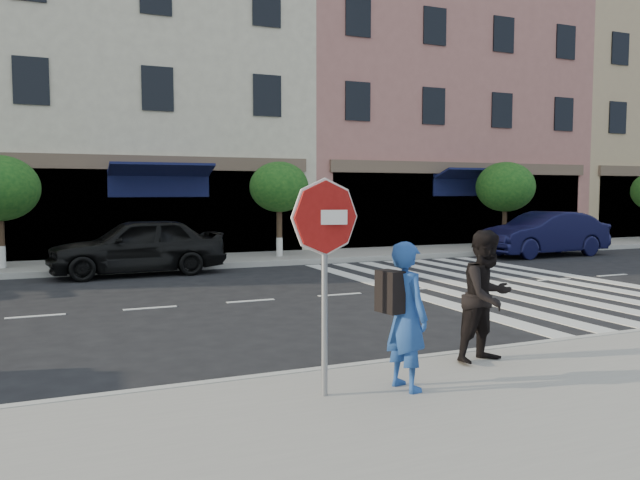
{
  "coord_description": "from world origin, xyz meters",
  "views": [
    {
      "loc": [
        -3.61,
        -8.12,
        2.23
      ],
      "look_at": [
        0.56,
        1.7,
        1.4
      ],
      "focal_mm": 35.0,
      "sensor_mm": 36.0,
      "label": 1
    }
  ],
  "objects": [
    {
      "name": "walker",
      "position": [
        1.2,
        -2.0,
        0.96
      ],
      "size": [
        0.89,
        0.75,
        1.61
      ],
      "primitive_type": "imported",
      "rotation": [
        0.0,
        0.0,
        0.19
      ],
      "color": "black",
      "rests_on": "sidewalk_near"
    },
    {
      "name": "sidewalk_near",
      "position": [
        0.0,
        -3.75,
        0.07
      ],
      "size": [
        60.0,
        4.5,
        0.15
      ],
      "primitive_type": "cube",
      "color": "gray",
      "rests_on": "ground"
    },
    {
      "name": "street_tree_ea",
      "position": [
        12.0,
        10.8,
        2.39
      ],
      "size": [
        2.2,
        2.2,
        3.19
      ],
      "color": "#473323",
      "rests_on": "sidewalk_far"
    },
    {
      "name": "stop_sign",
      "position": [
        -1.13,
        -2.42,
        1.78
      ],
      "size": [
        0.77,
        0.22,
        2.22
      ],
      "rotation": [
        0.0,
        0.0,
        -0.23
      ],
      "color": "gray",
      "rests_on": "sidewalk_near"
    },
    {
      "name": "building_centre",
      "position": [
        -0.5,
        17.0,
        5.5
      ],
      "size": [
        11.0,
        9.0,
        11.0
      ],
      "primitive_type": "cube",
      "color": "beige",
      "rests_on": "ground"
    },
    {
      "name": "sidewalk_far",
      "position": [
        0.0,
        11.0,
        0.07
      ],
      "size": [
        60.0,
        3.0,
        0.15
      ],
      "primitive_type": "cube",
      "color": "gray",
      "rests_on": "ground"
    },
    {
      "name": "car_far_mid",
      "position": [
        -1.62,
        9.1,
        0.78
      ],
      "size": [
        4.65,
        2.07,
        1.55
      ],
      "primitive_type": "imported",
      "rotation": [
        0.0,
        0.0,
        -1.52
      ],
      "color": "black",
      "rests_on": "ground"
    },
    {
      "name": "car_far_right",
      "position": [
        11.91,
        8.62,
        0.77
      ],
      "size": [
        4.7,
        1.78,
        1.53
      ],
      "primitive_type": "imported",
      "rotation": [
        0.0,
        0.0,
        -1.54
      ],
      "color": "black",
      "rests_on": "ground"
    },
    {
      "name": "ground",
      "position": [
        0.0,
        0.0,
        0.0
      ],
      "size": [
        120.0,
        120.0,
        0.0
      ],
      "primitive_type": "plane",
      "color": "black",
      "rests_on": "ground"
    },
    {
      "name": "building_east_mid",
      "position": [
        11.5,
        17.0,
        6.5
      ],
      "size": [
        13.0,
        9.0,
        13.0
      ],
      "primitive_type": "cube",
      "color": "#B17169",
      "rests_on": "ground"
    },
    {
      "name": "street_tree_c",
      "position": [
        3.0,
        10.8,
        2.36
      ],
      "size": [
        1.9,
        1.9,
        3.04
      ],
      "color": "#473323",
      "rests_on": "sidewalk_far"
    },
    {
      "name": "building_east_far",
      "position": [
        24.0,
        17.0,
        6.0
      ],
      "size": [
        12.0,
        9.0,
        12.0
      ],
      "primitive_type": "cube",
      "color": "tan",
      "rests_on": "ground"
    },
    {
      "name": "photographer",
      "position": [
        -0.26,
        -2.54,
        0.93
      ],
      "size": [
        0.48,
        0.63,
        1.57
      ],
      "primitive_type": "imported",
      "rotation": [
        0.0,
        0.0,
        1.76
      ],
      "color": "navy",
      "rests_on": "sidewalk_near"
    }
  ]
}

